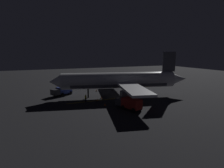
# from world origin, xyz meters

# --- Properties ---
(ground_plane) EXTENTS (180.00, 180.00, 0.20)m
(ground_plane) POSITION_xyz_m (0.00, 0.00, -0.10)
(ground_plane) COLOR black
(apron_guide_stripe) EXTENTS (0.62, 20.25, 0.01)m
(apron_guide_stripe) POSITION_xyz_m (-1.75, 4.00, 0.00)
(apron_guide_stripe) COLOR gold
(apron_guide_stripe) RESTS_ON ground_plane
(airliner) EXTENTS (32.83, 36.69, 11.78)m
(airliner) POSITION_xyz_m (-0.14, -0.57, 4.19)
(airliner) COLOR white
(airliner) RESTS_ON ground_plane
(baggage_truck) EXTENTS (4.42, 6.03, 2.26)m
(baggage_truck) POSITION_xyz_m (7.48, 13.64, 1.18)
(baggage_truck) COLOR navy
(baggage_truck) RESTS_ON ground_plane
(catering_truck) EXTENTS (6.19, 3.92, 2.37)m
(catering_truck) POSITION_xyz_m (-11.14, 2.85, 1.22)
(catering_truck) COLOR maroon
(catering_truck) RESTS_ON ground_plane
(ground_crew_worker) EXTENTS (0.40, 0.40, 1.74)m
(ground_crew_worker) POSITION_xyz_m (-1.87, 9.59, 0.89)
(ground_crew_worker) COLOR black
(ground_crew_worker) RESTS_ON ground_plane
(traffic_cone_near_left) EXTENTS (0.50, 0.50, 0.55)m
(traffic_cone_near_left) POSITION_xyz_m (8.68, 3.38, 0.25)
(traffic_cone_near_left) COLOR #EA590F
(traffic_cone_near_left) RESTS_ON ground_plane
(traffic_cone_near_right) EXTENTS (0.50, 0.50, 0.55)m
(traffic_cone_near_right) POSITION_xyz_m (-0.26, 5.10, 0.25)
(traffic_cone_near_right) COLOR #EA590F
(traffic_cone_near_right) RESTS_ON ground_plane
(traffic_cone_under_wing) EXTENTS (0.50, 0.50, 0.55)m
(traffic_cone_under_wing) POSITION_xyz_m (-6.87, 6.59, 0.25)
(traffic_cone_under_wing) COLOR #EA590F
(traffic_cone_under_wing) RESTS_ON ground_plane
(traffic_cone_far) EXTENTS (0.50, 0.50, 0.55)m
(traffic_cone_far) POSITION_xyz_m (-2.15, 6.80, 0.25)
(traffic_cone_far) COLOR #EA590F
(traffic_cone_far) RESTS_ON ground_plane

